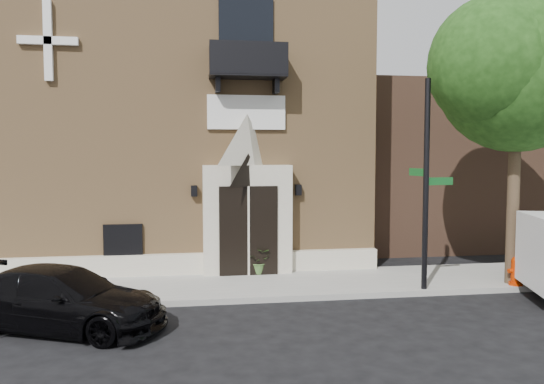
{
  "coord_description": "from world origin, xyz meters",
  "views": [
    {
      "loc": [
        -2.6,
        -12.71,
        3.65
      ],
      "look_at": [
        -0.38,
        2.0,
        2.61
      ],
      "focal_mm": 35.0,
      "sensor_mm": 36.0,
      "label": 1
    }
  ],
  "objects_px": {
    "street_sign": "(426,184)",
    "pedestrian_near": "(520,252)",
    "black_sedan": "(62,299)",
    "fire_hydrant": "(516,271)"
  },
  "relations": [
    {
      "from": "black_sedan",
      "to": "fire_hydrant",
      "type": "distance_m",
      "value": 11.41
    },
    {
      "from": "fire_hydrant",
      "to": "black_sedan",
      "type": "bearing_deg",
      "value": -172.43
    },
    {
      "from": "fire_hydrant",
      "to": "street_sign",
      "type": "bearing_deg",
      "value": 179.51
    },
    {
      "from": "fire_hydrant",
      "to": "pedestrian_near",
      "type": "distance_m",
      "value": 0.81
    },
    {
      "from": "street_sign",
      "to": "fire_hydrant",
      "type": "bearing_deg",
      "value": -8.59
    },
    {
      "from": "street_sign",
      "to": "pedestrian_near",
      "type": "relative_size",
      "value": 3.49
    },
    {
      "from": "black_sedan",
      "to": "pedestrian_near",
      "type": "relative_size",
      "value": 2.87
    },
    {
      "from": "black_sedan",
      "to": "fire_hydrant",
      "type": "xyz_separation_m",
      "value": [
        11.31,
        1.5,
        -0.12
      ]
    },
    {
      "from": "street_sign",
      "to": "fire_hydrant",
      "type": "relative_size",
      "value": 7.01
    },
    {
      "from": "black_sedan",
      "to": "fire_hydrant",
      "type": "bearing_deg",
      "value": -60.5
    }
  ]
}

